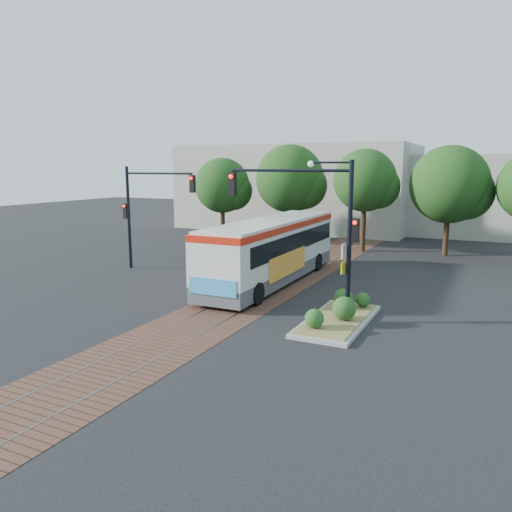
{
  "coord_description": "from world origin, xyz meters",
  "views": [
    {
      "loc": [
        10.07,
        -19.08,
        5.93
      ],
      "look_at": [
        -0.58,
        2.81,
        1.6
      ],
      "focal_mm": 35.0,
      "sensor_mm": 36.0,
      "label": 1
    }
  ],
  "objects_px": {
    "signal_pole_main": "(319,214)",
    "officer": "(203,254)",
    "traffic_island": "(339,314)",
    "parked_car": "(273,244)",
    "city_bus": "(272,248)",
    "signal_pole_left": "(144,204)"
  },
  "relations": [
    {
      "from": "city_bus",
      "to": "parked_car",
      "type": "relative_size",
      "value": 3.05
    },
    {
      "from": "traffic_island",
      "to": "officer",
      "type": "bearing_deg",
      "value": 146.45
    },
    {
      "from": "parked_car",
      "to": "signal_pole_main",
      "type": "bearing_deg",
      "value": -156.23
    },
    {
      "from": "city_bus",
      "to": "parked_car",
      "type": "xyz_separation_m",
      "value": [
        -3.77,
        8.64,
        -1.24
      ]
    },
    {
      "from": "city_bus",
      "to": "parked_car",
      "type": "bearing_deg",
      "value": 113.01
    },
    {
      "from": "parked_car",
      "to": "officer",
      "type": "bearing_deg",
      "value": 160.21
    },
    {
      "from": "signal_pole_left",
      "to": "officer",
      "type": "distance_m",
      "value": 4.54
    },
    {
      "from": "traffic_island",
      "to": "parked_car",
      "type": "relative_size",
      "value": 1.29
    },
    {
      "from": "city_bus",
      "to": "parked_car",
      "type": "distance_m",
      "value": 9.51
    },
    {
      "from": "officer",
      "to": "parked_car",
      "type": "xyz_separation_m",
      "value": [
        1.63,
        6.83,
        -0.23
      ]
    },
    {
      "from": "signal_pole_left",
      "to": "officer",
      "type": "xyz_separation_m",
      "value": [
        2.61,
        2.12,
        -3.05
      ]
    },
    {
      "from": "signal_pole_main",
      "to": "officer",
      "type": "relative_size",
      "value": 3.7
    },
    {
      "from": "city_bus",
      "to": "officer",
      "type": "bearing_deg",
      "value": 160.86
    },
    {
      "from": "officer",
      "to": "signal_pole_main",
      "type": "bearing_deg",
      "value": 131.54
    },
    {
      "from": "city_bus",
      "to": "signal_pole_left",
      "type": "bearing_deg",
      "value": -178.37
    },
    {
      "from": "traffic_island",
      "to": "signal_pole_left",
      "type": "bearing_deg",
      "value": 159.64
    },
    {
      "from": "city_bus",
      "to": "traffic_island",
      "type": "bearing_deg",
      "value": -45.67
    },
    {
      "from": "traffic_island",
      "to": "signal_pole_main",
      "type": "height_order",
      "value": "signal_pole_main"
    },
    {
      "from": "city_bus",
      "to": "traffic_island",
      "type": "relative_size",
      "value": 2.36
    },
    {
      "from": "signal_pole_main",
      "to": "officer",
      "type": "distance_m",
      "value": 12.31
    },
    {
      "from": "officer",
      "to": "signal_pole_left",
      "type": "bearing_deg",
      "value": 26.32
    },
    {
      "from": "signal_pole_left",
      "to": "parked_car",
      "type": "bearing_deg",
      "value": 64.64
    }
  ]
}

